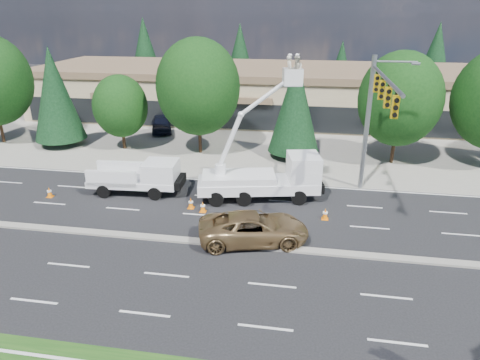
% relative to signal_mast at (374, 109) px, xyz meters
% --- Properties ---
extents(ground, '(140.00, 140.00, 0.00)m').
position_rel_signal_mast_xyz_m(ground, '(-10.03, -7.04, -6.06)').
color(ground, black).
rests_on(ground, ground).
extents(concrete_apron, '(140.00, 22.00, 0.01)m').
position_rel_signal_mast_xyz_m(concrete_apron, '(-10.03, 12.96, -6.05)').
color(concrete_apron, gray).
rests_on(concrete_apron, ground).
extents(road_median, '(120.00, 0.55, 0.12)m').
position_rel_signal_mast_xyz_m(road_median, '(-10.03, -7.04, -6.00)').
color(road_median, gray).
rests_on(road_median, ground).
extents(strip_mall, '(50.40, 15.40, 5.50)m').
position_rel_signal_mast_xyz_m(strip_mall, '(-10.03, 22.93, -3.23)').
color(strip_mall, tan).
rests_on(strip_mall, ground).
extents(tree_front_b, '(4.44, 4.44, 8.75)m').
position_rel_signal_mast_xyz_m(tree_front_b, '(-26.03, 7.96, -1.36)').
color(tree_front_b, '#332114').
rests_on(tree_front_b, ground).
extents(tree_front_c, '(4.70, 4.70, 6.52)m').
position_rel_signal_mast_xyz_m(tree_front_c, '(-20.03, 7.96, -2.24)').
color(tree_front_c, '#332114').
rests_on(tree_front_c, ground).
extents(tree_front_d, '(6.94, 6.94, 9.63)m').
position_rel_signal_mast_xyz_m(tree_front_d, '(-13.03, 7.96, -0.42)').
color(tree_front_d, '#332114').
rests_on(tree_front_d, ground).
extents(tree_front_e, '(4.22, 4.22, 8.31)m').
position_rel_signal_mast_xyz_m(tree_front_e, '(-5.03, 7.96, -1.60)').
color(tree_front_e, '#332114').
rests_on(tree_front_e, ground).
extents(tree_front_f, '(6.38, 6.38, 8.85)m').
position_rel_signal_mast_xyz_m(tree_front_f, '(2.97, 7.96, -0.88)').
color(tree_front_f, '#332114').
rests_on(tree_front_f, ground).
extents(tree_back_a, '(5.34, 5.34, 10.53)m').
position_rel_signal_mast_xyz_m(tree_back_a, '(-28.03, 34.96, -0.41)').
color(tree_back_a, '#332114').
rests_on(tree_back_a, ground).
extents(tree_back_b, '(4.97, 4.97, 9.79)m').
position_rel_signal_mast_xyz_m(tree_back_b, '(-14.03, 34.96, -0.80)').
color(tree_back_b, '#332114').
rests_on(tree_back_b, ground).
extents(tree_back_c, '(3.90, 3.90, 7.69)m').
position_rel_signal_mast_xyz_m(tree_back_c, '(-0.03, 34.96, -1.93)').
color(tree_back_c, '#332114').
rests_on(tree_back_c, ground).
extents(tree_back_d, '(5.13, 5.13, 10.12)m').
position_rel_signal_mast_xyz_m(tree_back_d, '(11.97, 34.96, -0.63)').
color(tree_back_d, '#332114').
rests_on(tree_back_d, ground).
extents(signal_mast, '(2.76, 10.16, 9.00)m').
position_rel_signal_mast_xyz_m(signal_mast, '(0.00, 0.00, 0.00)').
color(signal_mast, gray).
rests_on(signal_mast, ground).
extents(utility_pickup, '(6.09, 2.67, 2.28)m').
position_rel_signal_mast_xyz_m(utility_pickup, '(-14.80, -1.24, -5.12)').
color(utility_pickup, white).
rests_on(utility_pickup, ground).
extents(bucket_truck, '(8.13, 3.91, 9.24)m').
position_rel_signal_mast_xyz_m(bucket_truck, '(-6.20, -0.70, -4.11)').
color(bucket_truck, white).
rests_on(bucket_truck, ground).
extents(traffic_cone_a, '(0.40, 0.40, 0.70)m').
position_rel_signal_mast_xyz_m(traffic_cone_a, '(-20.57, -2.89, -5.72)').
color(traffic_cone_a, orange).
rests_on(traffic_cone_a, ground).
extents(traffic_cone_b, '(0.40, 0.40, 0.70)m').
position_rel_signal_mast_xyz_m(traffic_cone_b, '(-10.84, -3.01, -5.72)').
color(traffic_cone_b, orange).
rests_on(traffic_cone_b, ground).
extents(traffic_cone_c, '(0.40, 0.40, 0.70)m').
position_rel_signal_mast_xyz_m(traffic_cone_c, '(-9.97, -3.40, -5.72)').
color(traffic_cone_c, orange).
rests_on(traffic_cone_c, ground).
extents(traffic_cone_d, '(0.40, 0.40, 0.70)m').
position_rel_signal_mast_xyz_m(traffic_cone_d, '(-2.55, -3.16, -5.72)').
color(traffic_cone_d, orange).
rests_on(traffic_cone_d, ground).
extents(minivan, '(6.32, 4.00, 1.62)m').
position_rel_signal_mast_xyz_m(minivan, '(-6.40, -6.44, -5.24)').
color(minivan, olive).
rests_on(minivan, ground).
extents(parked_car_west, '(3.42, 5.12, 1.62)m').
position_rel_signal_mast_xyz_m(parked_car_west, '(-18.63, 13.96, -5.25)').
color(parked_car_west, black).
rests_on(parked_car_west, ground).
extents(parked_car_east, '(2.35, 5.12, 1.63)m').
position_rel_signal_mast_xyz_m(parked_car_east, '(-4.91, 9.15, -5.24)').
color(parked_car_east, black).
rests_on(parked_car_east, ground).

